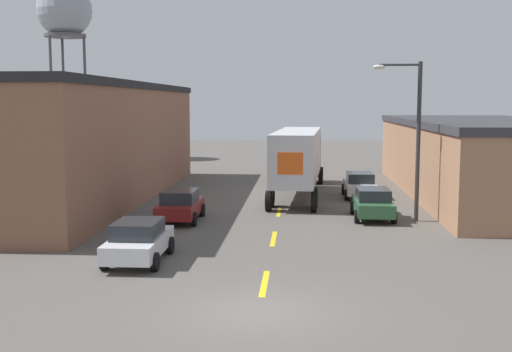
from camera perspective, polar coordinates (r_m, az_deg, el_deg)
The scene contains 11 objects.
ground_plane at distance 17.91m, azimuth 0.25°, elevation -11.95°, with size 160.00×160.00×0.00m, color #56514C.
road_centerline at distance 27.01m, azimuth 1.57°, elevation -5.58°, with size 0.20×16.32×0.01m.
warehouse_left at distance 39.31m, azimuth -15.56°, elevation 3.02°, with size 8.84×27.46×6.83m.
warehouse_right at distance 41.40m, azimuth 19.78°, elevation 1.53°, with size 9.49×25.51×4.66m.
semi_truck at distance 39.61m, azimuth 3.85°, elevation 1.83°, with size 3.47×14.70×4.02m.
parked_car_left_near at distance 23.40m, azimuth -10.40°, elevation -5.65°, with size 1.95×4.11×1.51m.
parked_car_right_mid at distance 31.98m, azimuth 10.34°, elevation -2.37°, with size 1.95×4.11×1.51m.
parked_car_left_far at distance 31.04m, azimuth -6.75°, elevation -2.57°, with size 1.95×4.11×1.51m.
parked_car_right_far at distance 38.95m, azimuth 9.20°, elevation -0.76°, with size 1.95×4.11×1.51m.
water_tower at distance 69.18m, azimuth -16.66°, elevation 13.77°, with size 5.50×5.50×17.65m.
street_lamp at distance 31.37m, azimuth 13.77°, elevation 4.04°, with size 2.30×0.32×7.59m.
Camera 1 is at (1.11, -16.94, 5.69)m, focal length 45.00 mm.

